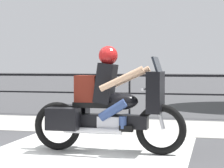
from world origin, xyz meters
name	(u,v)px	position (x,y,z in m)	size (l,w,h in m)	color
ground_plane	(61,158)	(0.00, 0.00, 0.00)	(120.00, 120.00, 0.00)	#424244
sidewalk_band	(114,126)	(0.00, 3.40, 0.01)	(44.00, 2.40, 0.01)	#A8A59E
crosswalk_band	(75,162)	(0.28, -0.20, 0.00)	(3.04, 6.00, 0.01)	silver
fence_railing	(130,83)	(0.00, 5.10, 0.86)	(36.00, 0.05, 1.09)	black
motorcycle	(108,106)	(0.56, 0.56, 0.71)	(2.37, 0.76, 1.62)	black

